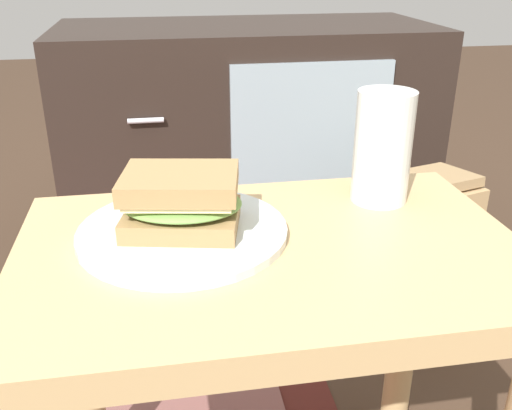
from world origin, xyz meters
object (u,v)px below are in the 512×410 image
object	(u,v)px
beer_glass	(383,149)
plate	(183,232)
tv_cabinet	(247,134)
sandwich_front	(181,201)
paper_bag	(414,251)

from	to	relation	value
beer_glass	plate	bearing A→B (deg)	-166.66
tv_cabinet	sandwich_front	distance (m)	0.96
tv_cabinet	plate	xyz separation A→B (m)	(-0.22, -0.91, 0.17)
sandwich_front	plate	bearing A→B (deg)	90.00
beer_glass	tv_cabinet	bearing A→B (deg)	92.66
paper_bag	tv_cabinet	bearing A→B (deg)	120.04
tv_cabinet	beer_glass	distance (m)	0.88
beer_glass	paper_bag	size ratio (longest dim) A/B	0.41
plate	paper_bag	bearing A→B (deg)	39.79
paper_bag	sandwich_front	bearing A→B (deg)	-140.21
paper_bag	beer_glass	bearing A→B (deg)	-124.51
tv_cabinet	plate	size ratio (longest dim) A/B	4.05
paper_bag	plate	bearing A→B (deg)	-140.21
sandwich_front	tv_cabinet	bearing A→B (deg)	76.63
plate	paper_bag	xyz separation A→B (m)	(0.50, 0.42, -0.30)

